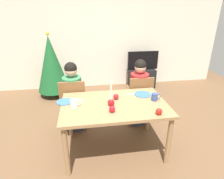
% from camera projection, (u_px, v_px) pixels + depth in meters
% --- Properties ---
extents(ground_plane, '(7.68, 7.68, 0.00)m').
position_uv_depth(ground_plane, '(114.00, 148.00, 2.80)').
color(ground_plane, brown).
extents(back_wall, '(6.40, 0.10, 2.60)m').
position_uv_depth(back_wall, '(97.00, 36.00, 4.64)').
color(back_wall, beige).
rests_on(back_wall, ground).
extents(dining_table, '(1.40, 0.90, 0.75)m').
position_uv_depth(dining_table, '(114.00, 109.00, 2.53)').
color(dining_table, '#99754C').
rests_on(dining_table, ground).
extents(chair_left, '(0.40, 0.40, 0.90)m').
position_uv_depth(chair_left, '(73.00, 102.00, 3.06)').
color(chair_left, brown).
rests_on(chair_left, ground).
extents(chair_right, '(0.40, 0.40, 0.90)m').
position_uv_depth(chair_right, '(139.00, 98.00, 3.22)').
color(chair_right, brown).
rests_on(chair_right, ground).
extents(person_left_child, '(0.30, 0.30, 1.17)m').
position_uv_depth(person_left_child, '(73.00, 98.00, 3.07)').
color(person_left_child, '#33384C').
rests_on(person_left_child, ground).
extents(person_right_child, '(0.30, 0.30, 1.17)m').
position_uv_depth(person_right_child, '(139.00, 94.00, 3.23)').
color(person_right_child, '#33384C').
rests_on(person_right_child, ground).
extents(tv_stand, '(0.64, 0.40, 0.48)m').
position_uv_depth(tv_stand, '(142.00, 78.00, 4.95)').
color(tv_stand, black).
rests_on(tv_stand, ground).
extents(tv, '(0.79, 0.05, 0.46)m').
position_uv_depth(tv, '(143.00, 60.00, 4.76)').
color(tv, black).
rests_on(tv, tv_stand).
extents(christmas_tree, '(0.72, 0.72, 1.48)m').
position_uv_depth(christmas_tree, '(51.00, 64.00, 4.23)').
color(christmas_tree, brown).
rests_on(christmas_tree, ground).
extents(candle_centerpiece, '(0.09, 0.09, 0.33)m').
position_uv_depth(candle_centerpiece, '(111.00, 101.00, 2.42)').
color(candle_centerpiece, red).
rests_on(candle_centerpiece, dining_table).
extents(plate_left, '(0.22, 0.22, 0.01)m').
position_uv_depth(plate_left, '(65.00, 102.00, 2.54)').
color(plate_left, teal).
rests_on(plate_left, dining_table).
extents(plate_right, '(0.24, 0.24, 0.01)m').
position_uv_depth(plate_right, '(143.00, 94.00, 2.76)').
color(plate_right, teal).
rests_on(plate_right, dining_table).
extents(mug_left, '(0.14, 0.09, 0.10)m').
position_uv_depth(mug_left, '(74.00, 103.00, 2.40)').
color(mug_left, white).
rests_on(mug_left, dining_table).
extents(mug_right, '(0.13, 0.08, 0.10)m').
position_uv_depth(mug_right, '(155.00, 97.00, 2.57)').
color(mug_right, '#33477F').
rests_on(mug_right, dining_table).
extents(fork_left, '(0.18, 0.02, 0.01)m').
position_uv_depth(fork_left, '(78.00, 100.00, 2.59)').
color(fork_left, silver).
rests_on(fork_left, dining_table).
extents(fork_right, '(0.18, 0.03, 0.01)m').
position_uv_depth(fork_right, '(131.00, 94.00, 2.77)').
color(fork_right, silver).
rests_on(fork_right, dining_table).
extents(apple_near_candle, '(0.08, 0.08, 0.08)m').
position_uv_depth(apple_near_candle, '(159.00, 112.00, 2.23)').
color(apple_near_candle, red).
rests_on(apple_near_candle, dining_table).
extents(apple_by_left_plate, '(0.08, 0.08, 0.08)m').
position_uv_depth(apple_by_left_plate, '(116.00, 97.00, 2.61)').
color(apple_by_left_plate, '#B41821').
rests_on(apple_by_left_plate, dining_table).
extents(apple_by_right_mug, '(0.08, 0.08, 0.08)m').
position_uv_depth(apple_by_right_mug, '(112.00, 109.00, 2.28)').
color(apple_by_right_mug, red).
rests_on(apple_by_right_mug, dining_table).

